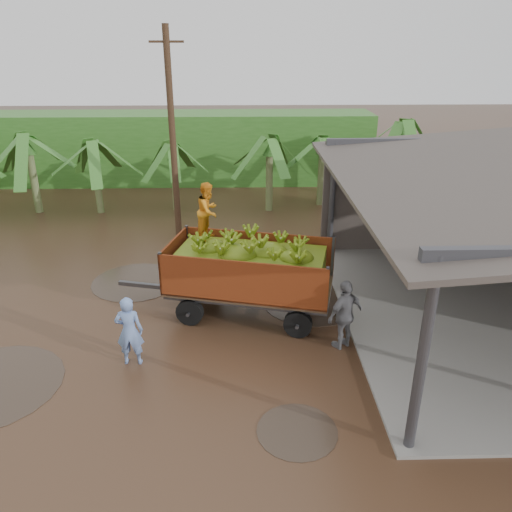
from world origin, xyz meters
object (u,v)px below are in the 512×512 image
Objects in this scene: utility_pole at (173,136)px; man_blue at (129,331)px; banana_trailer at (249,269)px; man_grey at (345,314)px.

man_blue is at bearing -90.79° from utility_pole.
utility_pole is at bearing 127.00° from banana_trailer.
utility_pole is (-2.71, 6.27, 2.51)m from banana_trailer.
banana_trailer reaches higher than man_blue.
man_grey is 9.92m from utility_pole.
utility_pole is at bearing -91.54° from man_blue.
banana_trailer is at bearing -70.22° from man_grey.
utility_pole is (0.12, 8.58, 2.98)m from man_blue.
man_grey is 0.24× the size of utility_pole.
man_blue is at bearing -127.20° from banana_trailer.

